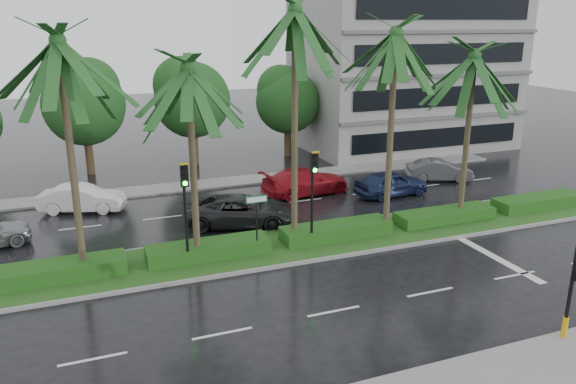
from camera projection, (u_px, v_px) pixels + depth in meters
name	position (u px, v px, depth m)	size (l,w,h in m)	color
ground	(283.00, 257.00, 24.05)	(120.00, 120.00, 0.00)	black
far_sidewalk	(214.00, 184.00, 34.73)	(40.00, 2.00, 0.12)	gray
median	(275.00, 247.00, 24.92)	(36.00, 4.00, 0.15)	gray
hedge	(275.00, 240.00, 24.81)	(35.20, 1.40, 0.60)	#144614
lane_markings	(351.00, 251.00, 24.72)	(34.00, 13.06, 0.01)	silver
palm_row	(244.00, 56.00, 22.07)	(26.30, 4.20, 10.86)	#3D3523
signal_median_left	(185.00, 199.00, 22.06)	(0.34, 0.42, 4.36)	black
signal_median_right	(313.00, 185.00, 23.96)	(0.34, 0.42, 4.36)	black
street_sign	(257.00, 210.00, 23.51)	(0.95, 0.09, 2.60)	black
bg_trees	(194.00, 99.00, 38.45)	(32.65, 5.21, 7.53)	#352718
building	(403.00, 70.00, 44.23)	(16.00, 10.00, 12.00)	gray
car_white	(82.00, 198.00, 29.69)	(4.36, 1.52, 1.44)	white
car_darkgrey	(241.00, 211.00, 27.67)	(5.42, 2.50, 1.51)	#232326
car_red	(306.00, 181.00, 32.66)	(5.28, 2.15, 1.53)	maroon
car_blue	(391.00, 183.00, 32.37)	(4.36, 1.75, 1.48)	#172247
car_grey	(439.00, 170.00, 35.44)	(4.07, 1.42, 1.34)	#4D4F52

